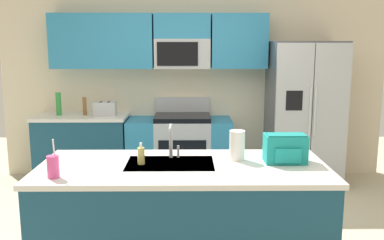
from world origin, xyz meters
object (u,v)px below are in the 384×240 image
Objects in this scene: drink_cup_pink at (53,167)px; range_oven at (180,149)px; toaster at (105,109)px; refrigerator at (304,114)px; bottle_green at (59,104)px; pepper_mill at (85,106)px; paper_towel_roll at (237,145)px; soap_dispenser at (141,155)px; backpack at (285,148)px; sink_faucet at (171,138)px.

range_oven is at bearing 72.48° from drink_cup_pink.
toaster is (-0.96, -0.05, 0.55)m from range_oven.
toaster is at bearing 179.57° from refrigerator.
refrigerator is 3.19m from bottle_green.
pepper_mill is at bearing 169.65° from toaster.
paper_towel_roll reaches higher than toaster.
drink_cup_pink is 0.66m from soap_dispenser.
range_oven is 1.68m from refrigerator.
toaster is 2.86m from backpack.
bottle_green is at bearing 137.33° from backpack.
paper_towel_roll is at bearing -77.00° from range_oven.
pepper_mill is (-2.85, 0.07, 0.09)m from refrigerator.
bottle_green is 2.63m from sink_faucet.
bottle_green is 2.73m from drink_cup_pink.
range_oven is at bearing 83.68° from soap_dispenser.
paper_towel_roll is at bearing -51.40° from pepper_mill.
refrigerator is at bearing -0.43° from toaster.
sink_faucet reaches higher than backpack.
refrigerator is at bearing -2.56° from range_oven.
toaster is 1.18× the size of pepper_mill.
drink_cup_pink is (0.13, -2.57, -0.01)m from toaster.
bottle_green is 3.01m from paper_towel_roll.
paper_towel_roll is at bearing 168.76° from backpack.
pepper_mill is at bearing 113.21° from soap_dispenser.
toaster is at bearing -10.35° from pepper_mill.
toaster is 2.58m from drink_cup_pink.
refrigerator reaches higher than toaster.
soap_dispenser is 0.71× the size of paper_towel_roll.
bottle_green is 1.07× the size of drink_cup_pink.
refrigerator is at bearing 62.27° from paper_towel_roll.
drink_cup_pink is at bearing -133.70° from refrigerator.
range_oven is 4.82× the size of sink_faucet.
bottle_green reaches higher than sink_faucet.
drink_cup_pink is at bearing -81.18° from pepper_mill.
bottle_green reaches higher than drink_cup_pink.
range_oven is at bearing 103.00° from paper_towel_roll.
toaster is 2.58m from paper_towel_roll.
backpack is (1.83, -2.20, 0.03)m from toaster.
paper_towel_roll is at bearing 8.42° from soap_dispenser.
paper_towel_roll reaches higher than pepper_mill.
range_oven is 2.31m from paper_towel_roll.
refrigerator is 6.56× the size of sink_faucet.
sink_faucet is (0.94, -2.08, 0.08)m from toaster.
sink_faucet is 0.95m from drink_cup_pink.
range_oven is 5.67× the size of paper_towel_roll.
range_oven is 0.74× the size of refrigerator.
bottle_green is 1.24× the size of paper_towel_roll.
backpack is (-0.74, -2.18, 0.09)m from refrigerator.
sink_faucet is (1.55, -2.13, 0.02)m from bottle_green.
sink_faucet reaches higher than range_oven.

